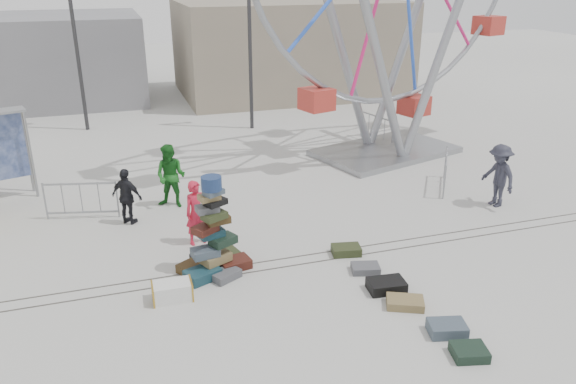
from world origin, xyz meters
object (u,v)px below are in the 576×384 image
object	(u,v)px
suitcase_tower	(213,245)
pedestrian_red	(197,213)
barricade_dummy_c	(81,200)
barricade_wheel_back	(376,129)
steamer_trunk	(172,291)
pedestrian_black	(127,197)
barricade_wheel_front	(445,172)
pedestrian_grey	(499,176)
lamp_post_left	(76,24)
pedestrian_green	(171,176)
lamp_post_right	(252,24)

from	to	relation	value
suitcase_tower	pedestrian_red	bearing A→B (deg)	75.50
barricade_dummy_c	barricade_wheel_back	xyz separation A→B (m)	(11.34, 4.35, 0.00)
steamer_trunk	pedestrian_black	distance (m)	4.39
barricade_wheel_back	pedestrian_black	bearing A→B (deg)	-76.14
suitcase_tower	steamer_trunk	size ratio (longest dim) A/B	2.78
pedestrian_red	pedestrian_black	world-z (taller)	pedestrian_red
barricade_wheel_front	pedestrian_grey	size ratio (longest dim) A/B	1.05
suitcase_tower	barricade_wheel_front	bearing A→B (deg)	1.22
barricade_dummy_c	barricade_wheel_front	distance (m)	11.19
barricade_dummy_c	pedestrian_red	distance (m)	3.86
lamp_post_left	pedestrian_red	world-z (taller)	lamp_post_left
steamer_trunk	pedestrian_red	distance (m)	2.77
barricade_dummy_c	pedestrian_grey	distance (m)	12.13
suitcase_tower	pedestrian_black	bearing A→B (deg)	98.57
barricade_wheel_back	pedestrian_grey	distance (m)	7.18
pedestrian_green	pedestrian_grey	world-z (taller)	pedestrian_green
lamp_post_right	steamer_trunk	size ratio (longest dim) A/B	9.36
lamp_post_right	lamp_post_left	bearing A→B (deg)	164.05
steamer_trunk	barricade_dummy_c	distance (m)	5.42
steamer_trunk	pedestrian_green	bearing A→B (deg)	83.90
steamer_trunk	lamp_post_right	bearing A→B (deg)	69.24
lamp_post_left	pedestrian_grey	xyz separation A→B (m)	(11.70, -12.74, -3.53)
barricade_wheel_back	pedestrian_red	size ratio (longest dim) A/B	1.17
suitcase_tower	barricade_dummy_c	distance (m)	5.08
pedestrian_black	steamer_trunk	bearing A→B (deg)	137.09
steamer_trunk	pedestrian_grey	bearing A→B (deg)	13.88
lamp_post_right	suitcase_tower	distance (m)	13.27
barricade_dummy_c	pedestrian_black	world-z (taller)	pedestrian_black
lamp_post_right	pedestrian_red	world-z (taller)	lamp_post_right
steamer_trunk	lamp_post_left	bearing A→B (deg)	97.88
lamp_post_left	pedestrian_black	xyz separation A→B (m)	(1.14, -10.70, -3.68)
suitcase_tower	pedestrian_grey	bearing A→B (deg)	-10.96
suitcase_tower	pedestrian_green	bearing A→B (deg)	76.89
barricade_dummy_c	pedestrian_green	distance (m)	2.58
suitcase_tower	barricade_wheel_front	size ratio (longest dim) A/B	1.19
lamp_post_left	barricade_wheel_front	bearing A→B (deg)	-44.85
pedestrian_black	pedestrian_red	bearing A→B (deg)	170.69
lamp_post_left	barricade_wheel_front	distance (m)	16.07
steamer_trunk	barricade_wheel_front	world-z (taller)	barricade_wheel_front
pedestrian_green	pedestrian_grey	xyz separation A→B (m)	(9.25, -2.90, -0.00)
barricade_wheel_back	pedestrian_grey	bearing A→B (deg)	-9.31
suitcase_tower	pedestrian_red	world-z (taller)	suitcase_tower
lamp_post_left	pedestrian_black	bearing A→B (deg)	-83.91
lamp_post_right	pedestrian_black	world-z (taller)	lamp_post_right
barricade_wheel_back	pedestrian_green	size ratio (longest dim) A/B	1.05
suitcase_tower	barricade_wheel_back	distance (m)	11.87
barricade_dummy_c	barricade_wheel_back	bearing A→B (deg)	34.27
pedestrian_red	pedestrian_green	world-z (taller)	pedestrian_green
lamp_post_right	pedestrian_grey	world-z (taller)	lamp_post_right
barricade_wheel_front	lamp_post_left	bearing A→B (deg)	78.45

